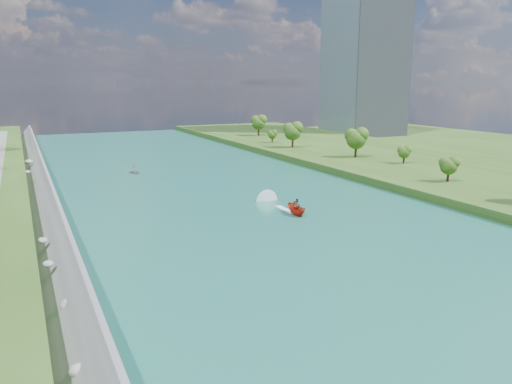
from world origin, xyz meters
TOP-DOWN VIEW (x-y plane):
  - ground at (0.00, 0.00)m, footprint 260.00×260.00m
  - river_water at (0.00, 20.00)m, footprint 55.00×240.00m
  - berm_east at (49.50, 20.00)m, footprint 44.00×240.00m
  - riprap_bank at (-25.84, 19.05)m, footprint 4.04×236.00m
  - office_tower at (82.50, 95.00)m, footprint 22.00×22.00m
  - trees_east at (38.68, 32.68)m, footprint 11.69×137.14m
  - motorboat at (5.65, 9.39)m, footprint 3.60×18.85m
  - raft at (-7.63, 49.98)m, footprint 3.13×3.63m

SIDE VIEW (x-z plane):
  - ground at x=0.00m, z-range 0.00..0.00m
  - river_water at x=0.00m, z-range 0.00..0.10m
  - raft at x=-7.63m, z-range -0.33..1.26m
  - berm_east at x=49.50m, z-range 0.00..1.50m
  - motorboat at x=5.65m, z-range -0.26..1.82m
  - riprap_bank at x=-25.84m, z-range -0.34..3.91m
  - trees_east at x=38.68m, z-range 1.14..9.00m
  - office_tower at x=82.50m, z-range 0.00..60.00m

